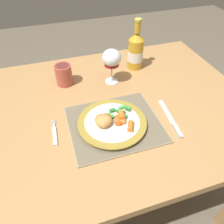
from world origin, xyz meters
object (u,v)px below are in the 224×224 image
at_px(dinner_plate, 112,123).
at_px(fork, 55,134).
at_px(wine_glass, 112,59).
at_px(dining_table, 112,120).
at_px(drinking_cup, 64,74).
at_px(table_knife, 172,121).
at_px(bottle, 136,51).

bearing_deg(dinner_plate, fork, 173.77).
bearing_deg(fork, wine_glass, 40.47).
distance_m(dinner_plate, fork, 0.22).
distance_m(dining_table, drinking_cup, 0.31).
bearing_deg(dining_table, fork, -158.93).
height_order(table_knife, bottle, bottle).
relative_size(wine_glass, drinking_cup, 1.71).
distance_m(dining_table, table_knife, 0.27).
relative_size(dining_table, table_knife, 5.52).
bearing_deg(wine_glass, fork, -139.53).
height_order(dining_table, wine_glass, wine_glass).
xyz_separation_m(fork, bottle, (0.46, 0.35, 0.09)).
xyz_separation_m(wine_glass, drinking_cup, (-0.21, 0.05, -0.07)).
relative_size(dinner_plate, wine_glass, 1.56).
xyz_separation_m(dinner_plate, table_knife, (0.23, -0.05, -0.01)).
bearing_deg(table_knife, wine_glass, 113.49).
xyz_separation_m(bottle, drinking_cup, (-0.37, -0.04, -0.04)).
height_order(bottle, drinking_cup, bottle).
xyz_separation_m(dinner_plate, fork, (-0.21, 0.02, -0.01)).
bearing_deg(bottle, fork, -142.71).
relative_size(fork, bottle, 0.52).
distance_m(table_knife, bottle, 0.43).
bearing_deg(fork, bottle, 37.29).
xyz_separation_m(table_knife, bottle, (0.01, 0.42, 0.09)).
xyz_separation_m(dining_table, table_knife, (0.19, -0.17, 0.10)).
height_order(table_knife, wine_glass, wine_glass).
bearing_deg(fork, dining_table, 21.07).
distance_m(dinner_plate, wine_glass, 0.31).
height_order(dining_table, drinking_cup, drinking_cup).
height_order(fork, wine_glass, wine_glass).
bearing_deg(bottle, dining_table, -128.91).
height_order(dining_table, bottle, bottle).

